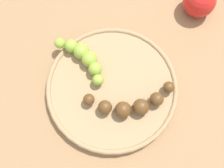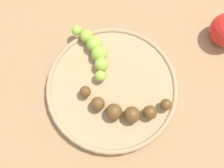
% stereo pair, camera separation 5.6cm
% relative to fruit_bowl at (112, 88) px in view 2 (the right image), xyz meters
% --- Properties ---
extents(ground_plane, '(2.40, 2.40, 0.00)m').
position_rel_fruit_bowl_xyz_m(ground_plane, '(0.00, 0.00, -0.01)').
color(ground_plane, '#936D47').
extents(fruit_bowl, '(0.27, 0.27, 0.02)m').
position_rel_fruit_bowl_xyz_m(fruit_bowl, '(0.00, 0.00, 0.00)').
color(fruit_bowl, '#A08259').
rests_on(fruit_bowl, ground_plane).
extents(banana_overripe, '(0.09, 0.17, 0.03)m').
position_rel_fruit_bowl_xyz_m(banana_overripe, '(-0.05, -0.01, 0.02)').
color(banana_overripe, '#593819').
rests_on(banana_overripe, fruit_bowl).
extents(banana_green, '(0.13, 0.07, 0.03)m').
position_rel_fruit_bowl_xyz_m(banana_green, '(0.08, 0.02, 0.02)').
color(banana_green, '#8CAD38').
rests_on(banana_green, fruit_bowl).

